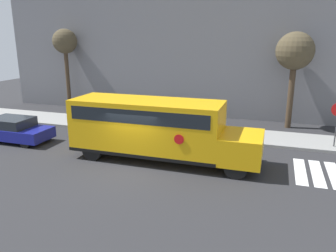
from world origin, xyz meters
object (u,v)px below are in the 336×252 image
Objects in this scene: tree_near_sidewalk at (295,53)px; parked_car at (14,130)px; tree_far_sidewalk at (65,44)px; school_bus at (155,126)px.

parked_car is at bearing -151.79° from tree_near_sidewalk.
parked_car is 17.73m from tree_near_sidewalk.
tree_far_sidewalk is (-2.11, 8.49, 4.66)m from parked_car.
tree_near_sidewalk reaches higher than school_bus.
tree_far_sidewalk is at bearing 141.39° from school_bus.
parked_car is (-8.79, 0.21, -1.00)m from school_bus.
tree_near_sidewalk is at bearing -1.17° from tree_far_sidewalk.
parked_car is 0.67× the size of tree_near_sidewalk.
school_bus is 2.20× the size of parked_car.
school_bus is at bearing -38.61° from tree_far_sidewalk.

